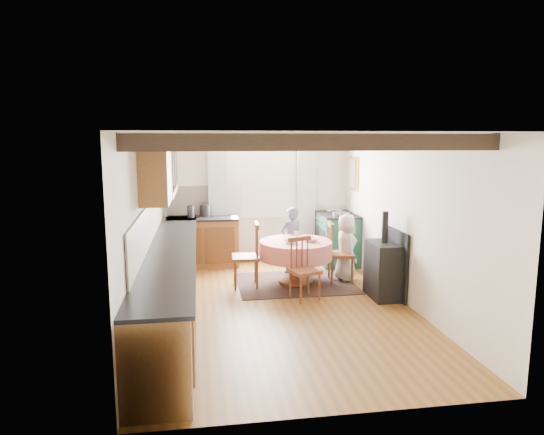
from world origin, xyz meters
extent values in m
cube|color=brown|center=(0.00, 0.00, 0.00)|extent=(3.60, 5.50, 0.00)
cube|color=white|center=(0.00, 0.00, 2.40)|extent=(3.60, 5.50, 0.00)
cube|color=silver|center=(0.00, 2.75, 1.20)|extent=(3.60, 0.00, 2.40)
cube|color=silver|center=(0.00, -2.75, 1.20)|extent=(3.60, 0.00, 2.40)
cube|color=silver|center=(-1.80, 0.00, 1.20)|extent=(0.00, 5.50, 2.40)
cube|color=silver|center=(1.80, 0.00, 1.20)|extent=(0.00, 5.50, 2.40)
cube|color=black|center=(0.00, -2.00, 2.31)|extent=(3.60, 0.16, 0.16)
cube|color=black|center=(0.00, -1.00, 2.31)|extent=(3.60, 0.16, 0.16)
cube|color=black|center=(0.00, 0.00, 2.31)|extent=(3.60, 0.16, 0.16)
cube|color=black|center=(0.00, 1.00, 2.31)|extent=(3.60, 0.16, 0.16)
cube|color=black|center=(0.00, 2.00, 2.31)|extent=(3.60, 0.16, 0.16)
cube|color=beige|center=(-1.78, 0.30, 1.20)|extent=(0.02, 4.50, 0.55)
cube|color=beige|center=(-1.00, 2.73, 1.20)|extent=(1.40, 0.02, 0.55)
cube|color=brown|center=(-1.50, 0.00, 0.44)|extent=(0.60, 5.30, 0.88)
cube|color=brown|center=(-1.05, 2.45, 0.44)|extent=(1.30, 0.60, 0.88)
cube|color=black|center=(-1.48, 0.00, 0.90)|extent=(0.64, 5.30, 0.04)
cube|color=black|center=(-1.05, 2.43, 0.90)|extent=(1.30, 0.64, 0.04)
cube|color=brown|center=(-1.63, 1.20, 1.95)|extent=(0.34, 1.80, 0.90)
cube|color=brown|center=(-1.63, -0.30, 1.90)|extent=(0.34, 0.90, 0.70)
cube|color=white|center=(0.10, 2.73, 1.60)|extent=(1.34, 0.03, 1.54)
cube|color=white|center=(0.10, 2.74, 1.60)|extent=(1.20, 0.01, 1.40)
cube|color=silver|center=(-0.75, 2.65, 1.10)|extent=(0.35, 0.10, 2.10)
cube|color=silver|center=(0.95, 2.65, 1.10)|extent=(0.35, 0.10, 2.10)
cylinder|color=black|center=(0.10, 2.65, 2.20)|extent=(2.00, 0.03, 0.03)
cube|color=gold|center=(1.77, 2.30, 1.70)|extent=(0.04, 0.50, 0.60)
cylinder|color=silver|center=(1.05, 2.72, 1.70)|extent=(0.30, 0.02, 0.30)
cube|color=black|center=(0.43, 1.06, 0.01)|extent=(1.89, 1.47, 0.01)
imported|color=#465266|center=(0.48, 1.71, 0.59)|extent=(0.50, 0.41, 1.18)
imported|color=beige|center=(1.30, 1.15, 0.56)|extent=(0.39, 0.57, 1.11)
imported|color=silver|center=(0.66, 1.00, 0.74)|extent=(0.29, 0.29, 0.06)
imported|color=silver|center=(0.32, 0.93, 0.74)|extent=(0.30, 0.30, 0.07)
imported|color=silver|center=(0.51, 1.41, 0.76)|extent=(0.14, 0.14, 0.09)
cylinder|color=#262628|center=(-1.26, 2.43, 1.03)|extent=(0.13, 0.13, 0.23)
cylinder|color=#262628|center=(-0.99, 2.54, 1.03)|extent=(0.20, 0.20, 0.22)
camera|label=1|loc=(-1.11, -6.43, 2.34)|focal=31.89mm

